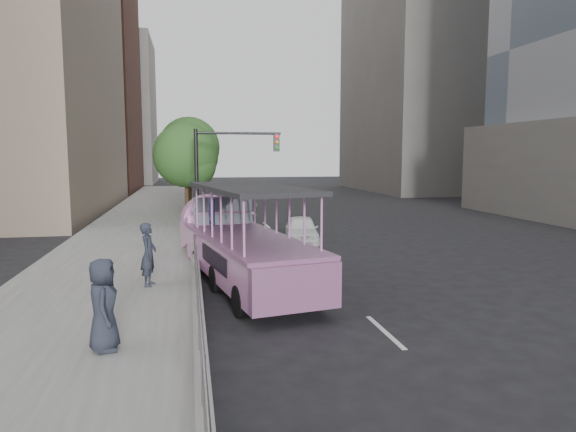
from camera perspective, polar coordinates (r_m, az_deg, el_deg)
name	(u,v)px	position (r m, az deg, el deg)	size (l,w,h in m)	color
ground	(320,308)	(13.54, 3.52, -10.21)	(160.00, 160.00, 0.00)	black
sidewalk	(131,244)	(22.99, -17.02, -3.04)	(5.50, 80.00, 0.30)	#A2A19C
kerb_wall	(196,278)	(14.94, -10.18, -6.76)	(0.24, 30.00, 0.36)	#A9A9A4
guardrail	(196,255)	(14.80, -10.24, -4.27)	(0.07, 22.00, 0.71)	#A1A1A5
duck_boat	(239,245)	(16.17, -5.49, -3.27)	(3.90, 9.48, 3.07)	black
car	(302,230)	(23.19, 1.52, -1.51)	(1.44, 3.57, 1.22)	white
pedestrian_near	(149,254)	(14.90, -15.24, -4.14)	(0.65, 0.43, 1.78)	#282D3B
pedestrian_far	(103,305)	(10.29, -19.84, -9.27)	(0.86, 0.56, 1.76)	#282D3B
parking_sign	(212,228)	(16.42, -8.43, -1.35)	(0.16, 0.58, 2.61)	black
traffic_signal	(221,165)	(25.08, -7.41, 5.69)	(4.20, 0.32, 5.20)	black
street_tree_near	(188,158)	(28.46, -11.08, 6.39)	(3.52, 3.52, 5.72)	#372519
street_tree_far	(191,150)	(34.46, -10.75, 7.25)	(3.97, 3.97, 6.45)	#372519
midrise_brick	(47,71)	(62.96, -25.17, 14.42)	(18.00, 16.00, 26.00)	brown
midrise_stone_a	(453,47)	(63.04, 17.83, 17.48)	(20.00, 20.00, 32.00)	gray
midrise_stone_b	(95,112)	(77.82, -20.68, 10.81)	(16.00, 14.00, 20.00)	gray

